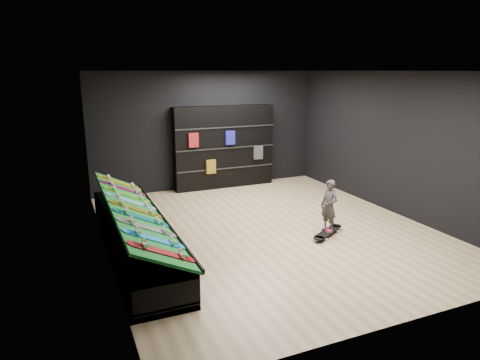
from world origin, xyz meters
name	(u,v)px	position (x,y,z in m)	size (l,w,h in m)	color
floor	(268,229)	(0.00, 0.00, 0.00)	(6.00, 7.00, 0.01)	tan
ceiling	(270,71)	(0.00, 0.00, 3.00)	(6.00, 7.00, 0.01)	white
wall_back	(208,130)	(0.00, 3.50, 1.50)	(6.00, 0.02, 3.00)	black
wall_front	(409,208)	(0.00, -3.50, 1.50)	(6.00, 0.02, 3.00)	black
wall_left	(101,168)	(-3.00, 0.00, 1.50)	(0.02, 7.00, 3.00)	black
wall_right	(395,143)	(3.00, 0.00, 1.50)	(0.02, 7.00, 3.00)	black
display_rack	(134,237)	(-2.55, 0.00, 0.25)	(0.90, 4.50, 0.50)	black
turf_ramp	(136,211)	(-2.50, 0.00, 0.71)	(1.00, 4.50, 0.04)	#0F5F21
back_shelving	(224,147)	(0.38, 3.32, 1.07)	(2.67, 0.31, 2.14)	black
floor_skateboard	(328,233)	(0.89, -0.73, 0.04)	(0.98, 0.22, 0.09)	black
child	(329,216)	(0.89, -0.73, 0.39)	(0.22, 0.16, 0.59)	black
display_board_0	(162,252)	(-2.49, -1.90, 0.74)	(0.98, 0.22, 0.09)	red
display_board_1	(155,239)	(-2.49, -1.42, 0.74)	(0.98, 0.22, 0.09)	blue
display_board_2	(148,228)	(-2.49, -0.95, 0.74)	(0.98, 0.22, 0.09)	black
display_board_3	(142,218)	(-2.49, -0.48, 0.74)	(0.98, 0.22, 0.09)	#0C8C99
display_board_4	(136,209)	(-2.49, 0.00, 0.74)	(0.98, 0.22, 0.09)	yellow
display_board_5	(132,202)	(-2.49, 0.48, 0.74)	(0.98, 0.22, 0.09)	#0CB2E5
display_board_6	(127,195)	(-2.49, 0.95, 0.74)	(0.98, 0.22, 0.09)	green
display_board_7	(124,188)	(-2.49, 1.42, 0.74)	(0.98, 0.22, 0.09)	#E5198C
display_board_8	(120,183)	(-2.49, 1.90, 0.74)	(0.98, 0.22, 0.09)	yellow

